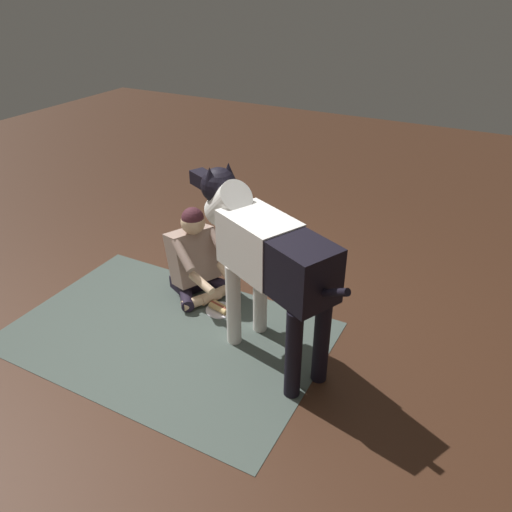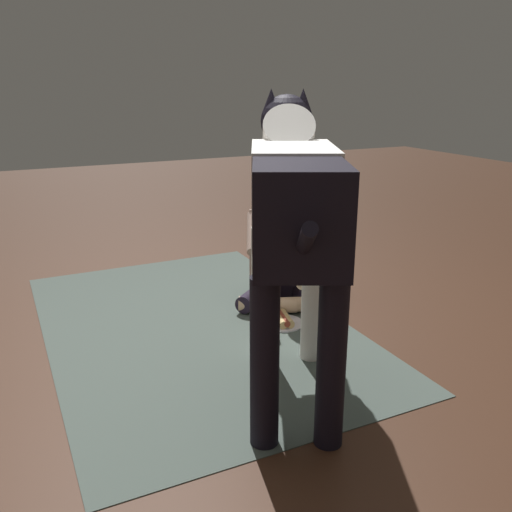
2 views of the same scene
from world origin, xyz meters
The scene contains 5 objects.
ground_plane centered at (0.00, 0.00, 0.00)m, with size 14.36×14.36×0.00m, color #3C2215.
area_rug centered at (0.28, 0.24, 0.00)m, with size 2.49×1.65×0.01m, color #45514A.
person_sitting_on_floor centered at (0.41, -0.40, 0.34)m, with size 0.73×0.63×0.84m.
large_dog centered at (-0.49, 0.03, 0.86)m, with size 1.56×0.86×1.34m.
hot_dog_on_plate centered at (0.07, -0.24, 0.03)m, with size 0.25×0.25×0.06m.
Camera 2 is at (-2.53, 1.19, 1.38)m, focal length 38.28 mm.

